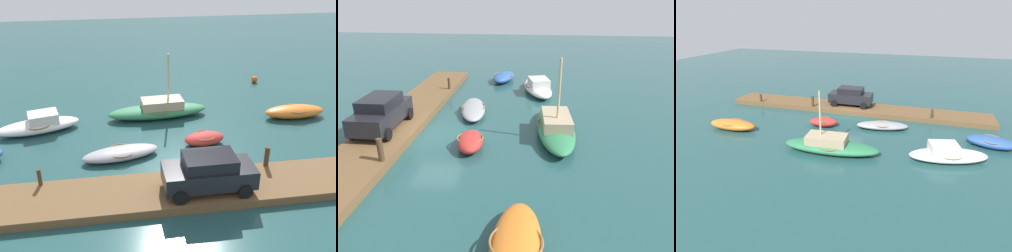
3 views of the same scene
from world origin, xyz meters
TOP-DOWN VIEW (x-y plane):
  - ground_plane at (0.00, 0.00)m, footprint 84.00×84.00m
  - dock_platform at (0.00, -2.26)m, footprint 24.74×2.91m
  - rowboat_blue at (-11.12, 2.53)m, footprint 3.45×2.12m
  - motorboat_white at (-8.12, 5.40)m, footprint 5.17×2.88m
  - rowboat_grey at (-3.37, 1.48)m, footprint 4.31×2.17m
  - rowboat_orange at (8.11, 5.01)m, footprint 3.99×1.57m
  - sailboat_green at (-0.68, 6.43)m, footprint 6.61×2.29m
  - dinghy_red at (1.38, 2.28)m, footprint 2.44×1.50m
  - mooring_post_west at (-7.14, -1.05)m, footprint 0.18×0.18m
  - mooring_post_mid_west at (3.71, -1.05)m, footprint 0.25×0.25m
  - parked_car at (0.37, -2.55)m, footprint 4.08×2.01m

SIDE VIEW (x-z plane):
  - ground_plane at x=0.00m, z-range 0.00..0.00m
  - dock_platform at x=0.00m, z-range 0.00..0.41m
  - rowboat_grey at x=-3.37m, z-range 0.01..0.57m
  - dinghy_red at x=1.38m, z-range 0.01..0.73m
  - rowboat_blue at x=-11.12m, z-range 0.01..0.77m
  - rowboat_orange at x=8.11m, z-range 0.01..0.79m
  - motorboat_white at x=-8.12m, z-range -0.13..1.05m
  - sailboat_green at x=-0.68m, z-range -1.60..2.60m
  - mooring_post_west at x=-7.14m, z-range 0.41..1.22m
  - mooring_post_mid_west at x=3.71m, z-range 0.41..1.43m
  - parked_car at x=0.37m, z-range 0.44..2.17m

